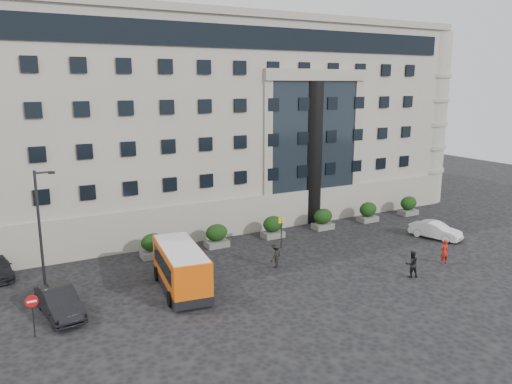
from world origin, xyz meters
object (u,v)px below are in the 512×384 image
hedge_b (217,235)px  hedge_e (368,212)px  white_taxi (435,230)px  parked_car_b (59,302)px  hedge_d (323,219)px  bus_stop_sign (281,227)px  no_entry_sign (32,308)px  street_lamp (41,233)px  minibus (181,266)px  pedestrian_b (412,264)px  hedge_a (153,245)px  pedestrian_c (276,255)px  hedge_c (273,227)px  pedestrian_a (444,252)px  hedge_f (408,205)px

hedge_b → hedge_e: size_ratio=1.00×
white_taxi → parked_car_b: bearing=162.4°
hedge_b → hedge_d: same height
bus_stop_sign → no_entry_sign: (-18.50, -6.04, -0.08)m
street_lamp → minibus: 8.39m
hedge_d → pedestrian_b: hedge_d is taller
hedge_a → hedge_e: size_ratio=1.00×
hedge_e → white_taxi: 6.95m
no_entry_sign → minibus: (8.74, 2.15, -0.10)m
no_entry_sign → pedestrian_c: no_entry_sign is taller
minibus → parked_car_b: size_ratio=1.46×
no_entry_sign → parked_car_b: size_ratio=0.49×
white_taxi → hedge_c: bearing=132.5°
pedestrian_a → pedestrian_b: (-3.93, -0.70, -0.00)m
pedestrian_a → pedestrian_b: size_ratio=1.00×
minibus → pedestrian_b: (14.33, -5.40, -0.65)m
hedge_c → pedestrian_c: (-3.40, -6.14, -0.05)m
minibus → pedestrian_a: 18.87m
white_taxi → pedestrian_c: (-15.23, 0.66, 0.18)m
hedge_a → bus_stop_sign: (9.50, -2.80, 0.80)m
hedge_d → hedge_f: bearing=0.0°
parked_car_b → white_taxi: size_ratio=1.12×
no_entry_sign → hedge_a: bearing=44.5°
parked_car_b → no_entry_sign: bearing=-133.6°
parked_car_b → pedestrian_a: size_ratio=2.64×
hedge_f → pedestrian_b: 16.98m
minibus → hedge_d: bearing=30.3°
hedge_d → no_entry_sign: 26.15m
hedge_a → hedge_b: 5.20m
bus_stop_sign → no_entry_sign: bus_stop_sign is taller
hedge_b → hedge_a: bearing=180.0°
minibus → white_taxi: bearing=7.1°
street_lamp → pedestrian_a: 26.99m
white_taxi → hedge_f: bearing=43.4°
street_lamp → pedestrian_b: 23.44m
hedge_c → pedestrian_b: bearing=-73.1°
pedestrian_b → hedge_d: bearing=-77.9°
hedge_c → hedge_d: (5.20, 0.00, 0.00)m
hedge_b → street_lamp: (-13.14, -4.80, 3.44)m
hedge_b → street_lamp: street_lamp is taller
pedestrian_b → pedestrian_c: bearing=-20.8°
hedge_d → white_taxi: (6.63, -6.80, -0.23)m
hedge_c → pedestrian_b: size_ratio=1.02×
no_entry_sign → pedestrian_b: bearing=-8.0°
hedge_c → hedge_f: (15.60, 0.00, 0.00)m
hedge_b → minibus: bearing=-129.2°
bus_stop_sign → no_entry_sign: 19.46m
minibus → pedestrian_b: 15.33m
hedge_d → hedge_f: (10.40, 0.00, 0.00)m
hedge_a → no_entry_sign: 12.64m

